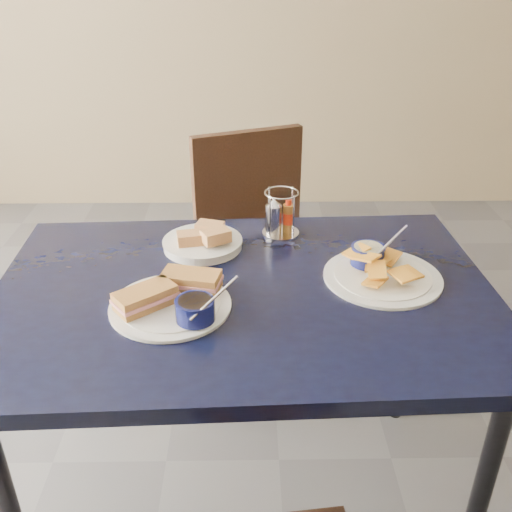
{
  "coord_description": "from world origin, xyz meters",
  "views": [
    {
      "loc": [
        -0.1,
        -1.03,
        1.5
      ],
      "look_at": [
        -0.08,
        0.23,
        0.82
      ],
      "focal_mm": 40.0,
      "sensor_mm": 36.0,
      "label": 1
    }
  ],
  "objects_px": {
    "plantain_plate": "(378,269)",
    "condiment_caddy": "(279,216)",
    "dining_table": "(245,309)",
    "sandwich_plate": "(174,299)",
    "bread_basket": "(203,241)",
    "chair_far": "(265,237)"
  },
  "relations": [
    {
      "from": "plantain_plate",
      "to": "bread_basket",
      "type": "height_order",
      "value": "plantain_plate"
    },
    {
      "from": "dining_table",
      "to": "condiment_caddy",
      "type": "distance_m",
      "value": 0.35
    },
    {
      "from": "chair_far",
      "to": "sandwich_plate",
      "type": "bearing_deg",
      "value": -106.38
    },
    {
      "from": "sandwich_plate",
      "to": "dining_table",
      "type": "bearing_deg",
      "value": 26.65
    },
    {
      "from": "bread_basket",
      "to": "sandwich_plate",
      "type": "bearing_deg",
      "value": -99.09
    },
    {
      "from": "chair_far",
      "to": "bread_basket",
      "type": "bearing_deg",
      "value": -110.45
    },
    {
      "from": "sandwich_plate",
      "to": "chair_far",
      "type": "bearing_deg",
      "value": 73.62
    },
    {
      "from": "dining_table",
      "to": "sandwich_plate",
      "type": "xyz_separation_m",
      "value": [
        -0.16,
        -0.08,
        0.09
      ]
    },
    {
      "from": "dining_table",
      "to": "chair_far",
      "type": "xyz_separation_m",
      "value": [
        0.08,
        0.74,
        -0.16
      ]
    },
    {
      "from": "plantain_plate",
      "to": "condiment_caddy",
      "type": "height_order",
      "value": "condiment_caddy"
    },
    {
      "from": "plantain_plate",
      "to": "condiment_caddy",
      "type": "xyz_separation_m",
      "value": [
        -0.24,
        0.25,
        0.04
      ]
    },
    {
      "from": "dining_table",
      "to": "bread_basket",
      "type": "xyz_separation_m",
      "value": [
        -0.12,
        0.22,
        0.08
      ]
    },
    {
      "from": "chair_far",
      "to": "plantain_plate",
      "type": "relative_size",
      "value": 3.01
    },
    {
      "from": "plantain_plate",
      "to": "condiment_caddy",
      "type": "relative_size",
      "value": 2.23
    },
    {
      "from": "sandwich_plate",
      "to": "bread_basket",
      "type": "xyz_separation_m",
      "value": [
        0.05,
        0.3,
        -0.0
      ]
    },
    {
      "from": "bread_basket",
      "to": "chair_far",
      "type": "bearing_deg",
      "value": 69.55
    },
    {
      "from": "plantain_plate",
      "to": "condiment_caddy",
      "type": "bearing_deg",
      "value": 134.48
    },
    {
      "from": "dining_table",
      "to": "chair_far",
      "type": "distance_m",
      "value": 0.76
    },
    {
      "from": "chair_far",
      "to": "sandwich_plate",
      "type": "height_order",
      "value": "chair_far"
    },
    {
      "from": "sandwich_plate",
      "to": "bread_basket",
      "type": "height_order",
      "value": "sandwich_plate"
    },
    {
      "from": "sandwich_plate",
      "to": "condiment_caddy",
      "type": "distance_m",
      "value": 0.48
    },
    {
      "from": "condiment_caddy",
      "to": "chair_far",
      "type": "bearing_deg",
      "value": 93.47
    }
  ]
}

